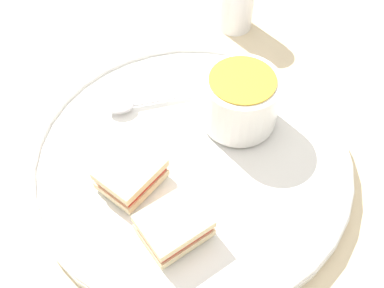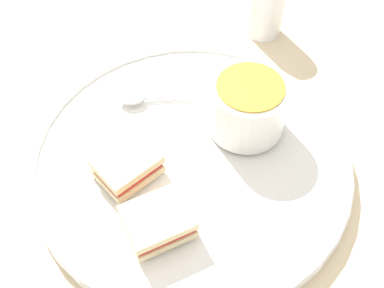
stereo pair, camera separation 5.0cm
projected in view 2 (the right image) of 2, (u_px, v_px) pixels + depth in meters
ground_plane at (192, 164)px, 0.53m from camera, size 2.40×2.40×0.00m
plate at (192, 159)px, 0.52m from camera, size 0.37×0.37×0.02m
soup_bowl at (248, 106)px, 0.51m from camera, size 0.09×0.09×0.07m
spoon at (141, 97)px, 0.56m from camera, size 0.08×0.10×0.01m
sandwich_half_near at (127, 165)px, 0.49m from camera, size 0.05×0.07×0.03m
sandwich_half_far at (158, 222)px, 0.45m from camera, size 0.07×0.08×0.03m
salt_shaker at (266, 6)px, 0.64m from camera, size 0.05×0.05×0.09m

